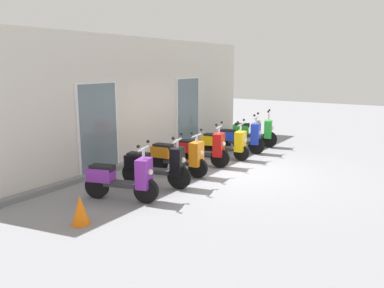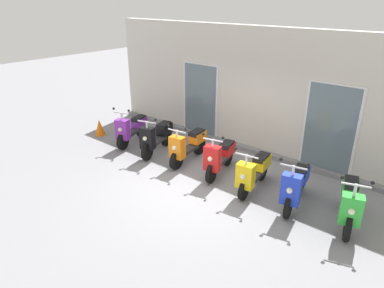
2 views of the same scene
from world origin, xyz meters
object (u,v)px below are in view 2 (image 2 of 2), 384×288
object	(u,v)px
scooter_blue	(296,185)
scooter_green	(350,202)
scooter_black	(157,136)
traffic_cone	(100,127)
scooter_purple	(132,129)
scooter_orange	(188,145)
scooter_red	(220,156)
scooter_yellow	(254,171)

from	to	relation	value
scooter_blue	scooter_green	world-z (taller)	scooter_blue
scooter_black	traffic_cone	size ratio (longest dim) A/B	3.08
scooter_green	traffic_cone	world-z (taller)	scooter_green
scooter_purple	scooter_orange	size ratio (longest dim) A/B	0.97
scooter_orange	scooter_red	xyz separation A→B (m)	(1.08, -0.03, 0.00)
scooter_black	traffic_cone	bearing A→B (deg)	-175.19
scooter_purple	scooter_orange	distance (m)	2.15
scooter_yellow	scooter_blue	size ratio (longest dim) A/B	0.95
scooter_yellow	scooter_blue	bearing A→B (deg)	-0.59
scooter_yellow	scooter_orange	bearing A→B (deg)	175.38
scooter_orange	scooter_yellow	xyz separation A→B (m)	(2.13, -0.17, -0.00)
traffic_cone	scooter_purple	bearing A→B (deg)	10.39
scooter_black	scooter_blue	bearing A→B (deg)	-0.58
scooter_orange	scooter_green	bearing A→B (deg)	-1.98
scooter_black	scooter_blue	distance (m)	4.19
traffic_cone	scooter_green	bearing A→B (deg)	1.46
scooter_purple	traffic_cone	bearing A→B (deg)	-169.61
scooter_black	scooter_orange	xyz separation A→B (m)	(1.05, 0.14, -0.03)
scooter_black	scooter_yellow	xyz separation A→B (m)	(3.18, -0.03, -0.03)
scooter_red	scooter_yellow	bearing A→B (deg)	-7.63
scooter_red	scooter_yellow	world-z (taller)	scooter_red
scooter_yellow	scooter_green	world-z (taller)	scooter_green
scooter_purple	scooter_green	bearing A→B (deg)	-0.38
scooter_black	scooter_yellow	world-z (taller)	scooter_black
traffic_cone	scooter_blue	bearing A→B (deg)	1.39
scooter_orange	scooter_blue	size ratio (longest dim) A/B	1.02
scooter_red	traffic_cone	xyz separation A→B (m)	(-4.53, -0.31, -0.22)
scooter_orange	scooter_yellow	distance (m)	2.13
scooter_red	scooter_purple	bearing A→B (deg)	-178.71
scooter_orange	scooter_blue	bearing A→B (deg)	-3.33
scooter_purple	scooter_yellow	xyz separation A→B (m)	(4.28, -0.07, 0.01)
scooter_black	scooter_green	xyz separation A→B (m)	(5.28, -0.01, -0.01)
scooter_purple	traffic_cone	world-z (taller)	scooter_purple
scooter_orange	scooter_green	xyz separation A→B (m)	(4.23, -0.15, 0.02)
scooter_red	scooter_green	distance (m)	3.16
scooter_orange	scooter_green	distance (m)	4.24
scooter_green	scooter_blue	bearing A→B (deg)	-178.08
scooter_blue	scooter_yellow	bearing A→B (deg)	179.41
scooter_yellow	traffic_cone	world-z (taller)	scooter_yellow
scooter_purple	scooter_yellow	bearing A→B (deg)	-0.91
scooter_yellow	traffic_cone	distance (m)	5.59
scooter_red	scooter_orange	bearing A→B (deg)	178.34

